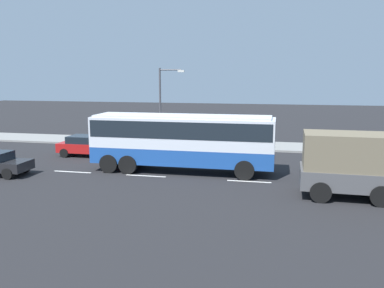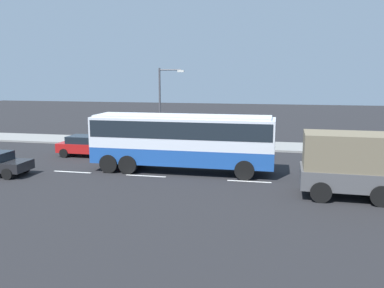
{
  "view_description": "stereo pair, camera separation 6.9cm",
  "coord_description": "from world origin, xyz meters",
  "px_view_note": "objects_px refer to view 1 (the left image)",
  "views": [
    {
      "loc": [
        3.63,
        -23.65,
        5.69
      ],
      "look_at": [
        -1.26,
        -0.93,
        1.73
      ],
      "focal_mm": 37.42,
      "sensor_mm": 36.0,
      "label": 1
    },
    {
      "loc": [
        3.57,
        -23.66,
        5.69
      ],
      "look_at": [
        -1.26,
        -0.93,
        1.73
      ],
      "focal_mm": 37.42,
      "sensor_mm": 36.0,
      "label": 2
    }
  ],
  "objects_px": {
    "cargo_truck": "(379,165)",
    "pedestrian_at_crossing": "(232,135)",
    "pedestrian_near_curb": "(185,132)",
    "street_lamp": "(163,100)",
    "car_red_compact": "(90,145)",
    "coach_bus": "(182,137)"
  },
  "relations": [
    {
      "from": "coach_bus",
      "to": "pedestrian_near_curb",
      "type": "height_order",
      "value": "coach_bus"
    },
    {
      "from": "coach_bus",
      "to": "pedestrian_near_curb",
      "type": "bearing_deg",
      "value": 102.09
    },
    {
      "from": "car_red_compact",
      "to": "street_lamp",
      "type": "relative_size",
      "value": 0.74
    },
    {
      "from": "car_red_compact",
      "to": "pedestrian_near_curb",
      "type": "height_order",
      "value": "pedestrian_near_curb"
    },
    {
      "from": "cargo_truck",
      "to": "pedestrian_at_crossing",
      "type": "distance_m",
      "value": 14.3
    },
    {
      "from": "cargo_truck",
      "to": "coach_bus",
      "type": "bearing_deg",
      "value": 163.08
    },
    {
      "from": "pedestrian_near_curb",
      "to": "pedestrian_at_crossing",
      "type": "xyz_separation_m",
      "value": [
        4.09,
        -1.05,
        -0.04
      ]
    },
    {
      "from": "cargo_truck",
      "to": "pedestrian_at_crossing",
      "type": "bearing_deg",
      "value": 126.09
    },
    {
      "from": "cargo_truck",
      "to": "pedestrian_near_curb",
      "type": "relative_size",
      "value": 4.46
    },
    {
      "from": "cargo_truck",
      "to": "street_lamp",
      "type": "relative_size",
      "value": 1.19
    },
    {
      "from": "car_red_compact",
      "to": "pedestrian_at_crossing",
      "type": "distance_m",
      "value": 10.96
    },
    {
      "from": "coach_bus",
      "to": "cargo_truck",
      "type": "distance_m",
      "value": 10.73
    },
    {
      "from": "cargo_truck",
      "to": "car_red_compact",
      "type": "height_order",
      "value": "cargo_truck"
    },
    {
      "from": "pedestrian_near_curb",
      "to": "street_lamp",
      "type": "distance_m",
      "value": 3.32
    },
    {
      "from": "coach_bus",
      "to": "street_lamp",
      "type": "relative_size",
      "value": 1.76
    },
    {
      "from": "coach_bus",
      "to": "street_lamp",
      "type": "xyz_separation_m",
      "value": [
        -3.53,
        8.16,
        1.67
      ]
    },
    {
      "from": "cargo_truck",
      "to": "street_lamp",
      "type": "xyz_separation_m",
      "value": [
        -13.7,
        11.55,
        2.13
      ]
    },
    {
      "from": "pedestrian_near_curb",
      "to": "street_lamp",
      "type": "bearing_deg",
      "value": -7.21
    },
    {
      "from": "coach_bus",
      "to": "street_lamp",
      "type": "distance_m",
      "value": 9.04
    },
    {
      "from": "car_red_compact",
      "to": "street_lamp",
      "type": "distance_m",
      "value": 7.08
    },
    {
      "from": "car_red_compact",
      "to": "street_lamp",
      "type": "height_order",
      "value": "street_lamp"
    },
    {
      "from": "car_red_compact",
      "to": "pedestrian_near_curb",
      "type": "bearing_deg",
      "value": 48.7
    }
  ]
}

